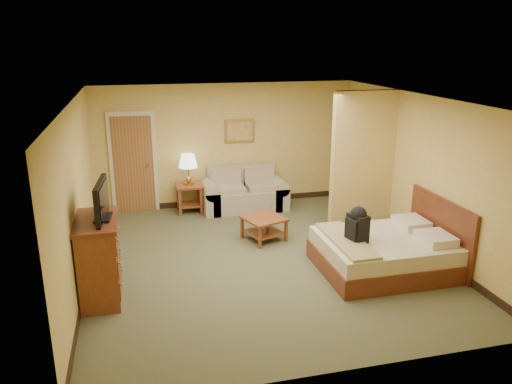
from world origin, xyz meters
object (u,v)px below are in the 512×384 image
object	(u,v)px
coffee_table	(264,224)
loveseat	(244,196)
dresser	(99,259)
bed	(388,251)

from	to	relation	value
coffee_table	loveseat	bearing A→B (deg)	88.96
loveseat	dresser	world-z (taller)	dresser
bed	loveseat	bearing A→B (deg)	114.43
coffee_table	dresser	distance (m)	3.11
bed	coffee_table	bearing A→B (deg)	134.12
loveseat	bed	size ratio (longest dim) A/B	0.89
coffee_table	dresser	xyz separation A→B (m)	(-2.72, -1.48, 0.28)
bed	dresser	bearing A→B (deg)	178.19
coffee_table	bed	size ratio (longest dim) A/B	0.43
coffee_table	bed	xyz separation A→B (m)	(1.57, -1.62, -0.01)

